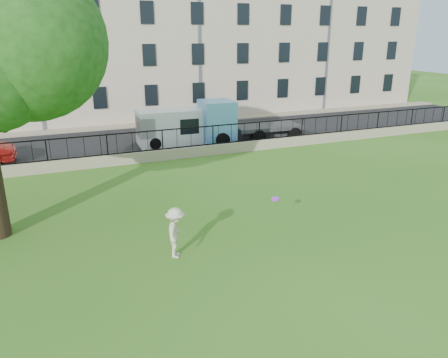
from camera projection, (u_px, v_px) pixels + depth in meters
name	position (u px, v px, depth m)	size (l,w,h in m)	color
ground	(260.00, 255.00, 14.01)	(120.00, 120.00, 0.00)	#2F6217
retaining_wall	(163.00, 155.00, 24.43)	(50.00, 0.40, 0.60)	gray
iron_railing	(162.00, 140.00, 24.16)	(50.00, 0.05, 1.13)	black
street	(145.00, 141.00, 28.64)	(60.00, 9.00, 0.01)	black
sidewalk	(130.00, 126.00, 33.18)	(60.00, 1.40, 0.12)	gray
building_row	(111.00, 31.00, 35.96)	(56.40, 10.40, 13.80)	beige
man	(176.00, 233.00, 13.69)	(1.07, 0.61, 1.65)	beige
frisbee	(275.00, 199.00, 15.38)	(0.27, 0.27, 0.03)	#A228E3
white_van	(179.00, 126.00, 27.87)	(5.25, 2.05, 2.21)	white
blue_truck	(250.00, 120.00, 28.54)	(6.51, 2.31, 2.73)	#60A8E1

